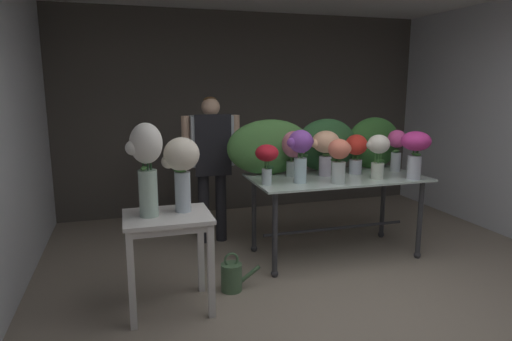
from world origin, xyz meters
TOP-DOWN VIEW (x-y plane):
  - ground_plane at (0.00, 1.76)m, footprint 7.73×7.73m
  - wall_back at (0.00, 3.51)m, footprint 5.22×0.12m
  - wall_left at (-2.61, 1.76)m, footprint 0.12×3.63m
  - wall_right at (2.61, 1.76)m, footprint 0.12×3.63m
  - display_table_glass at (0.37, 1.47)m, footprint 1.75×0.86m
  - side_table_white at (-1.38, 0.82)m, footprint 0.66×0.53m
  - florist at (-0.76, 2.23)m, footprint 0.64×0.24m
  - foliage_backdrop at (0.28, 1.78)m, footprint 1.98×0.29m
  - vase_violet_ranunculus at (-0.09, 1.31)m, footprint 0.27×0.23m
  - vase_rosy_snapdragons at (-0.04, 1.62)m, footprint 0.25×0.23m
  - vase_ivory_tulips at (0.70, 1.25)m, footprint 0.23×0.21m
  - vase_magenta_roses at (1.03, 1.13)m, footprint 0.29×0.29m
  - vase_fuchsia_carnations at (1.10, 1.54)m, footprint 0.22×0.19m
  - vase_scarlet_stock at (0.63, 1.55)m, footprint 0.23×0.23m
  - vase_coral_anemones at (0.25, 1.19)m, footprint 0.24×0.21m
  - vase_peach_hydrangea at (0.28, 1.54)m, footprint 0.34×0.28m
  - vase_crimson_freesia at (-0.42, 1.32)m, footprint 0.22×0.22m
  - vase_white_roses_tall at (-1.52, 0.82)m, footprint 0.27×0.24m
  - vase_cream_lisianthus_tall at (-1.26, 0.88)m, footprint 0.29×0.27m
  - watering_can at (-0.84, 0.98)m, footprint 0.35×0.18m

SIDE VIEW (x-z plane):
  - ground_plane at x=0.00m, z-range 0.00..0.00m
  - watering_can at x=-0.84m, z-range -0.05..0.30m
  - side_table_white at x=-1.38m, z-range 0.27..1.04m
  - display_table_glass at x=0.37m, z-range 0.28..1.11m
  - florist at x=-0.76m, z-range 0.20..1.82m
  - vase_coral_anemones at x=0.25m, z-range 0.87..1.29m
  - vase_crimson_freesia at x=-0.42m, z-range 0.89..1.27m
  - vase_scarlet_stock at x=0.63m, z-range 0.88..1.29m
  - vase_ivory_tulips at x=0.70m, z-range 0.88..1.32m
  - vase_fuchsia_carnations at x=1.10m, z-range 0.88..1.33m
  - vase_rosy_snapdragons at x=-0.04m, z-range 0.87..1.33m
  - foliage_backdrop at x=0.28m, z-range 0.83..1.40m
  - vase_peach_hydrangea at x=0.28m, z-range 0.90..1.36m
  - vase_magenta_roses at x=1.03m, z-range 0.90..1.37m
  - vase_cream_lisianthus_tall at x=-1.26m, z-range 0.85..1.43m
  - vase_violet_ranunculus at x=-0.09m, z-range 0.90..1.40m
  - vase_white_roses_tall at x=-1.52m, z-range 0.83..1.54m
  - wall_back at x=0.00m, z-range 0.00..2.70m
  - wall_left at x=-2.61m, z-range 0.00..2.70m
  - wall_right at x=2.61m, z-range 0.00..2.70m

